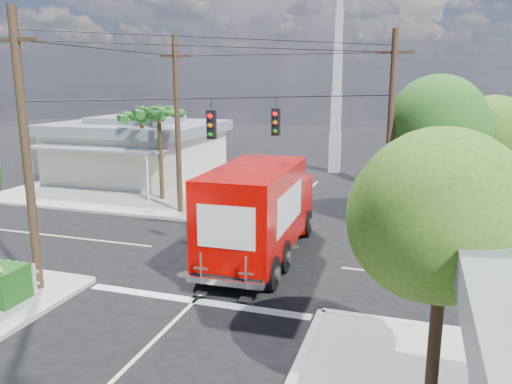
% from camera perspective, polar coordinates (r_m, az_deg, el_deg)
% --- Properties ---
extents(ground, '(120.00, 120.00, 0.00)m').
position_cam_1_polar(ground, '(19.96, -1.78, -7.37)').
color(ground, black).
rests_on(ground, ground).
extents(sidewalk_ne, '(14.12, 14.12, 0.14)m').
position_cam_1_polar(sidewalk_ne, '(29.67, 26.17, -1.87)').
color(sidewalk_ne, '#9E998F').
rests_on(sidewalk_ne, ground).
extents(sidewalk_nw, '(14.12, 14.12, 0.14)m').
position_cam_1_polar(sidewalk_nw, '(34.00, -12.97, 0.81)').
color(sidewalk_nw, '#9E998F').
rests_on(sidewalk_nw, ground).
extents(road_markings, '(32.00, 32.00, 0.01)m').
position_cam_1_polar(road_markings, '(18.66, -3.31, -8.82)').
color(road_markings, beige).
rests_on(road_markings, ground).
extents(building_nw, '(10.80, 10.20, 4.30)m').
position_cam_1_polar(building_nw, '(35.56, -13.40, 4.81)').
color(building_nw, beige).
rests_on(building_nw, sidewalk_nw).
extents(radio_tower, '(0.80, 0.80, 17.00)m').
position_cam_1_polar(radio_tower, '(38.13, 9.21, 10.65)').
color(radio_tower, silver).
rests_on(radio_tower, ground).
extents(tree_ne_front, '(4.21, 4.14, 6.66)m').
position_cam_1_polar(tree_ne_front, '(24.52, 20.00, 7.05)').
color(tree_ne_front, '#422D1C').
rests_on(tree_ne_front, sidewalk_ne).
extents(tree_ne_back, '(3.77, 3.66, 5.82)m').
position_cam_1_polar(tree_ne_back, '(26.97, 25.31, 5.80)').
color(tree_ne_back, '#422D1C').
rests_on(tree_ne_back, sidewalk_ne).
extents(tree_se, '(3.67, 3.54, 5.62)m').
position_cam_1_polar(tree_se, '(10.80, 20.85, -3.09)').
color(tree_se, '#422D1C').
rests_on(tree_se, sidewalk_se).
extents(palm_nw_front, '(3.01, 3.08, 5.59)m').
position_cam_1_polar(palm_nw_front, '(28.77, -11.06, 8.82)').
color(palm_nw_front, '#422D1C').
rests_on(palm_nw_front, sidewalk_nw).
extents(palm_nw_back, '(3.01, 3.08, 5.19)m').
position_cam_1_polar(palm_nw_back, '(31.08, -12.96, 8.31)').
color(palm_nw_back, '#422D1C').
rests_on(palm_nw_back, sidewalk_nw).
extents(utility_poles, '(12.00, 10.68, 9.00)m').
position_cam_1_polar(utility_poles, '(20.94, -4.49, 6.69)').
color(utility_poles, '#473321').
rests_on(utility_poles, ground).
extents(vending_boxes, '(1.90, 0.50, 1.10)m').
position_cam_1_polar(vending_boxes, '(24.63, 17.68, -2.42)').
color(vending_boxes, red).
rests_on(vending_boxes, sidewalk_ne).
extents(delivery_truck, '(2.98, 8.72, 3.73)m').
position_cam_1_polar(delivery_truck, '(19.30, 0.47, -2.17)').
color(delivery_truck, black).
rests_on(delivery_truck, ground).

